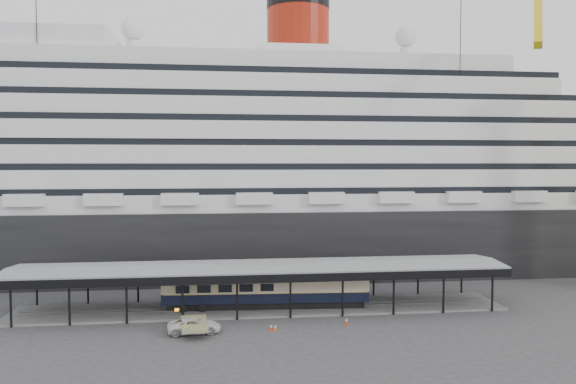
% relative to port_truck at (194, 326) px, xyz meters
% --- Properties ---
extents(ground, '(200.00, 200.00, 0.00)m').
position_rel_port_truck_xyz_m(ground, '(7.23, 3.26, -0.73)').
color(ground, '#343436').
rests_on(ground, ground).
extents(cruise_ship, '(130.00, 30.00, 43.90)m').
position_rel_port_truck_xyz_m(cruise_ship, '(7.28, 35.26, 17.62)').
color(cruise_ship, black).
rests_on(cruise_ship, ground).
extents(platform_canopy, '(56.00, 9.18, 5.30)m').
position_rel_port_truck_xyz_m(platform_canopy, '(7.23, 8.26, 1.63)').
color(platform_canopy, slate).
rests_on(platform_canopy, ground).
extents(port_truck, '(5.46, 2.86, 1.47)m').
position_rel_port_truck_xyz_m(port_truck, '(0.00, 0.00, 0.00)').
color(port_truck, silver).
rests_on(port_truck, ground).
extents(pullman_carriage, '(23.61, 4.27, 23.05)m').
position_rel_port_truck_xyz_m(pullman_carriage, '(7.79, 8.26, 2.05)').
color(pullman_carriage, black).
rests_on(pullman_carriage, ground).
extents(traffic_cone_left, '(0.38, 0.38, 0.67)m').
position_rel_port_truck_xyz_m(traffic_cone_left, '(8.03, -0.16, -0.40)').
color(traffic_cone_left, '#CF570B').
rests_on(traffic_cone_left, ground).
extents(traffic_cone_mid, '(0.41, 0.41, 0.70)m').
position_rel_port_truck_xyz_m(traffic_cone_mid, '(7.62, -0.08, -0.39)').
color(traffic_cone_mid, red).
rests_on(traffic_cone_mid, ground).
extents(traffic_cone_right, '(0.50, 0.50, 0.79)m').
position_rel_port_truck_xyz_m(traffic_cone_right, '(15.59, 0.92, -0.34)').
color(traffic_cone_right, red).
rests_on(traffic_cone_right, ground).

